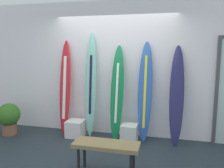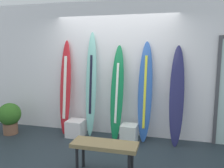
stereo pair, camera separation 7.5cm
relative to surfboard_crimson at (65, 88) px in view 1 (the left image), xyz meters
The scene contains 11 objects.
ground 1.77m from the surfboard_crimson, 43.68° to the right, with size 8.00×8.00×0.04m, color #253036.
wall_back 1.17m from the surfboard_crimson, 15.47° to the left, with size 7.20×0.20×2.80m, color white.
surfboard_crimson is the anchor object (origin of this frame).
surfboard_seafoam 0.58m from the surfboard_crimson, ahead, with size 0.23×0.30×2.17m.
surfboard_emerald 1.16m from the surfboard_crimson, ahead, with size 0.26×0.45×1.90m.
surfboard_cobalt 1.71m from the surfboard_crimson, ahead, with size 0.29×0.36×1.97m.
surfboard_navy 2.31m from the surfboard_crimson, ahead, with size 0.28×0.40×1.89m.
display_block_left 1.66m from the surfboard_crimson, ahead, with size 0.32×0.32×0.35m.
display_block_center 0.88m from the surfboard_crimson, 28.74° to the right, with size 0.36×0.36×0.34m.
potted_plant 1.35m from the surfboard_crimson, 161.00° to the right, with size 0.48×0.48×0.68m.
bench 2.02m from the surfboard_crimson, 47.61° to the right, with size 0.96×0.35×0.48m.
Camera 1 is at (1.08, -3.44, 1.81)m, focal length 36.70 mm.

